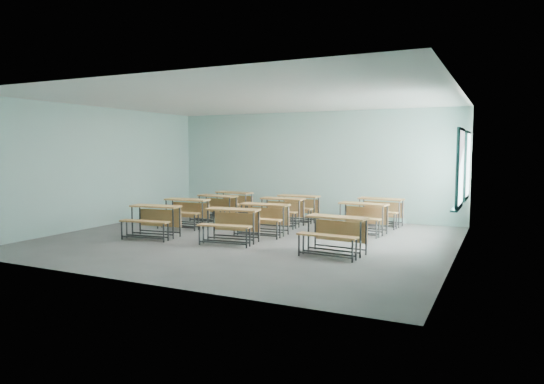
{
  "coord_description": "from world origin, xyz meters",
  "views": [
    {
      "loc": [
        5.29,
        -9.74,
        2.07
      ],
      "look_at": [
        0.03,
        1.2,
        1.0
      ],
      "focal_mm": 32.0,
      "sensor_mm": 36.0,
      "label": 1
    }
  ],
  "objects_px": {
    "desk_unit_r0c1": "(231,220)",
    "desk_unit_r3c0": "(232,200)",
    "desk_unit_r2c0": "(215,204)",
    "desk_unit_r3c2": "(380,208)",
    "desk_unit_r2c1": "(281,207)",
    "desk_unit_r1c0": "(185,208)",
    "desk_unit_r0c0": "(153,216)",
    "desk_unit_r0c2": "(335,229)",
    "desk_unit_r2c2": "(362,213)",
    "desk_unit_r3c1": "(297,204)",
    "desk_unit_r1c1": "(263,214)"
  },
  "relations": [
    {
      "from": "desk_unit_r0c1",
      "to": "desk_unit_r3c0",
      "type": "bearing_deg",
      "value": 113.31
    },
    {
      "from": "desk_unit_r2c0",
      "to": "desk_unit_r3c2",
      "type": "height_order",
      "value": "same"
    },
    {
      "from": "desk_unit_r2c0",
      "to": "desk_unit_r2c1",
      "type": "distance_m",
      "value": 2.05
    },
    {
      "from": "desk_unit_r1c0",
      "to": "desk_unit_r3c2",
      "type": "bearing_deg",
      "value": 22.59
    },
    {
      "from": "desk_unit_r2c1",
      "to": "desk_unit_r3c0",
      "type": "height_order",
      "value": "same"
    },
    {
      "from": "desk_unit_r0c1",
      "to": "desk_unit_r2c1",
      "type": "bearing_deg",
      "value": 83.12
    },
    {
      "from": "desk_unit_r2c0",
      "to": "desk_unit_r2c1",
      "type": "xyz_separation_m",
      "value": [
        2.05,
        0.08,
        0.0
      ]
    },
    {
      "from": "desk_unit_r0c1",
      "to": "desk_unit_r2c1",
      "type": "relative_size",
      "value": 1.07
    },
    {
      "from": "desk_unit_r0c0",
      "to": "desk_unit_r0c2",
      "type": "relative_size",
      "value": 1.02
    },
    {
      "from": "desk_unit_r2c1",
      "to": "desk_unit_r2c2",
      "type": "height_order",
      "value": "same"
    },
    {
      "from": "desk_unit_r0c0",
      "to": "desk_unit_r2c0",
      "type": "distance_m",
      "value": 2.81
    },
    {
      "from": "desk_unit_r2c0",
      "to": "desk_unit_r0c1",
      "type": "bearing_deg",
      "value": -45.53
    },
    {
      "from": "desk_unit_r3c0",
      "to": "desk_unit_r3c2",
      "type": "distance_m",
      "value": 4.58
    },
    {
      "from": "desk_unit_r2c2",
      "to": "desk_unit_r0c1",
      "type": "bearing_deg",
      "value": -127.3
    },
    {
      "from": "desk_unit_r2c1",
      "to": "desk_unit_r3c1",
      "type": "xyz_separation_m",
      "value": [
        0.1,
        0.9,
        0.0
      ]
    },
    {
      "from": "desk_unit_r2c1",
      "to": "desk_unit_r3c1",
      "type": "height_order",
      "value": "same"
    },
    {
      "from": "desk_unit_r1c1",
      "to": "desk_unit_r3c1",
      "type": "xyz_separation_m",
      "value": [
        -0.09,
        2.36,
        0.0
      ]
    },
    {
      "from": "desk_unit_r0c0",
      "to": "desk_unit_r0c2",
      "type": "bearing_deg",
      "value": -6.35
    },
    {
      "from": "desk_unit_r1c0",
      "to": "desk_unit_r3c2",
      "type": "relative_size",
      "value": 1.0
    },
    {
      "from": "desk_unit_r1c0",
      "to": "desk_unit_r3c2",
      "type": "height_order",
      "value": "same"
    },
    {
      "from": "desk_unit_r0c0",
      "to": "desk_unit_r2c1",
      "type": "bearing_deg",
      "value": 48.44
    },
    {
      "from": "desk_unit_r1c1",
      "to": "desk_unit_r0c2",
      "type": "bearing_deg",
      "value": -34.35
    },
    {
      "from": "desk_unit_r0c1",
      "to": "desk_unit_r2c1",
      "type": "xyz_separation_m",
      "value": [
        0.0,
        2.64,
        0.0
      ]
    },
    {
      "from": "desk_unit_r1c0",
      "to": "desk_unit_r3c1",
      "type": "height_order",
      "value": "same"
    },
    {
      "from": "desk_unit_r1c1",
      "to": "desk_unit_r3c0",
      "type": "height_order",
      "value": "same"
    },
    {
      "from": "desk_unit_r1c0",
      "to": "desk_unit_r3c0",
      "type": "xyz_separation_m",
      "value": [
        0.05,
        2.39,
        0.0
      ]
    },
    {
      "from": "desk_unit_r1c1",
      "to": "desk_unit_r2c1",
      "type": "xyz_separation_m",
      "value": [
        -0.19,
        1.46,
        0.0
      ]
    },
    {
      "from": "desk_unit_r2c2",
      "to": "desk_unit_r1c0",
      "type": "bearing_deg",
      "value": -160.11
    },
    {
      "from": "desk_unit_r1c0",
      "to": "desk_unit_r1c1",
      "type": "xyz_separation_m",
      "value": [
        2.4,
        -0.14,
        0.0
      ]
    },
    {
      "from": "desk_unit_r0c2",
      "to": "desk_unit_r3c0",
      "type": "height_order",
      "value": "same"
    },
    {
      "from": "desk_unit_r3c1",
      "to": "desk_unit_r3c2",
      "type": "bearing_deg",
      "value": 7.18
    },
    {
      "from": "desk_unit_r2c2",
      "to": "desk_unit_r0c2",
      "type": "bearing_deg",
      "value": -79.69
    },
    {
      "from": "desk_unit_r1c1",
      "to": "desk_unit_r3c2",
      "type": "bearing_deg",
      "value": 45.91
    },
    {
      "from": "desk_unit_r1c0",
      "to": "desk_unit_r2c0",
      "type": "relative_size",
      "value": 0.99
    },
    {
      "from": "desk_unit_r1c0",
      "to": "desk_unit_r3c0",
      "type": "distance_m",
      "value": 2.39
    },
    {
      "from": "desk_unit_r2c1",
      "to": "desk_unit_r3c2",
      "type": "distance_m",
      "value": 2.67
    },
    {
      "from": "desk_unit_r1c0",
      "to": "desk_unit_r2c1",
      "type": "relative_size",
      "value": 1.05
    },
    {
      "from": "desk_unit_r2c1",
      "to": "desk_unit_r3c2",
      "type": "relative_size",
      "value": 0.95
    },
    {
      "from": "desk_unit_r2c0",
      "to": "desk_unit_r3c1",
      "type": "xyz_separation_m",
      "value": [
        2.14,
        0.98,
        0.0
      ]
    },
    {
      "from": "desk_unit_r0c0",
      "to": "desk_unit_r0c2",
      "type": "height_order",
      "value": "same"
    },
    {
      "from": "desk_unit_r2c0",
      "to": "desk_unit_r2c1",
      "type": "height_order",
      "value": "same"
    },
    {
      "from": "desk_unit_r3c2",
      "to": "desk_unit_r2c0",
      "type": "bearing_deg",
      "value": -159.4
    },
    {
      "from": "desk_unit_r0c2",
      "to": "desk_unit_r2c1",
      "type": "xyz_separation_m",
      "value": [
        -2.46,
        2.82,
        0.0
      ]
    },
    {
      "from": "desk_unit_r0c2",
      "to": "desk_unit_r3c2",
      "type": "bearing_deg",
      "value": 95.42
    },
    {
      "from": "desk_unit_r1c1",
      "to": "desk_unit_r2c0",
      "type": "bearing_deg",
      "value": 145.04
    },
    {
      "from": "desk_unit_r1c0",
      "to": "desk_unit_r2c0",
      "type": "height_order",
      "value": "same"
    },
    {
      "from": "desk_unit_r0c1",
      "to": "desk_unit_r1c0",
      "type": "bearing_deg",
      "value": 142.1
    },
    {
      "from": "desk_unit_r1c1",
      "to": "desk_unit_r0c1",
      "type": "bearing_deg",
      "value": -102.47
    },
    {
      "from": "desk_unit_r0c2",
      "to": "desk_unit_r2c1",
      "type": "bearing_deg",
      "value": 135.85
    },
    {
      "from": "desk_unit_r3c1",
      "to": "desk_unit_r2c2",
      "type": "bearing_deg",
      "value": -26.1
    }
  ]
}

